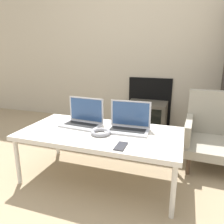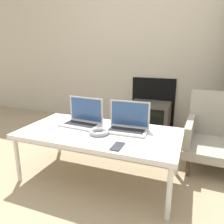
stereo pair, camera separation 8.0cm
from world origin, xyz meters
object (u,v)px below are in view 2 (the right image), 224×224
at_px(phone, 118,146).
at_px(laptop_right, 128,124).
at_px(tv, 150,116).
at_px(armchair, 219,132).
at_px(headphones, 99,132).
at_px(laptop_left, 83,118).

bearing_deg(phone, laptop_right, 95.41).
bearing_deg(laptop_right, phone, -86.46).
height_order(tv, armchair, armchair).
distance_m(laptop_right, armchair, 0.96).
height_order(laptop_right, headphones, laptop_right).
bearing_deg(laptop_right, headphones, -140.65).
xyz_separation_m(headphones, tv, (0.12, 1.47, -0.26)).
height_order(headphones, tv, headphones).
bearing_deg(phone, armchair, 51.19).
bearing_deg(tv, laptop_left, -105.33).
height_order(phone, tv, phone).
bearing_deg(armchair, headphones, -139.60).
bearing_deg(phone, headphones, 141.28).
relative_size(headphones, phone, 1.13).
bearing_deg(headphones, laptop_left, 144.91).
distance_m(laptop_right, phone, 0.35).
height_order(laptop_right, phone, laptop_right).
bearing_deg(laptop_right, tv, 91.13).
relative_size(laptop_right, tv, 0.64).
height_order(laptop_left, phone, laptop_left).
relative_size(laptop_right, phone, 2.42).
xyz_separation_m(phone, tv, (-0.10, 1.65, -0.25)).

